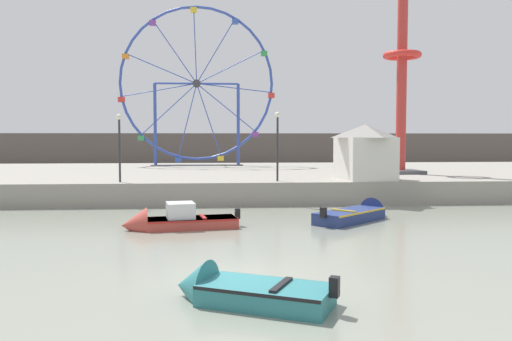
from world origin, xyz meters
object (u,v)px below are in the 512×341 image
drop_tower_red_tower (402,74)px  promenade_lamp_far (119,138)px  motorboat_teal_painted (237,291)px  promenade_lamp_near (278,136)px  motorboat_faded_red (170,221)px  carnival_booth_white_ticket (365,151)px  motorboat_navy_blue (360,214)px  ferris_wheel_blue_frame (197,86)px

drop_tower_red_tower → promenade_lamp_far: 19.85m
motorboat_teal_painted → promenade_lamp_near: size_ratio=1.00×
motorboat_faded_red → promenade_lamp_far: promenade_lamp_far is taller
carnival_booth_white_ticket → promenade_lamp_far: (-14.33, -0.73, 0.79)m
motorboat_navy_blue → carnival_booth_white_ticket: size_ratio=1.11×
motorboat_teal_painted → promenade_lamp_far: 19.40m
carnival_booth_white_ticket → promenade_lamp_near: bearing=-177.2°
drop_tower_red_tower → promenade_lamp_far: size_ratio=4.06×
drop_tower_red_tower → carnival_booth_white_ticket: drop_tower_red_tower is taller
motorboat_teal_painted → promenade_lamp_near: promenade_lamp_near is taller
drop_tower_red_tower → promenade_lamp_far: drop_tower_red_tower is taller
motorboat_faded_red → promenade_lamp_near: size_ratio=1.27×
promenade_lamp_far → carnival_booth_white_ticket: bearing=2.9°
motorboat_faded_red → promenade_lamp_far: 9.45m
motorboat_faded_red → carnival_booth_white_ticket: carnival_booth_white_ticket is taller
motorboat_faded_red → carnival_booth_white_ticket: size_ratio=1.22×
drop_tower_red_tower → ferris_wheel_blue_frame: bearing=141.7°
motorboat_navy_blue → motorboat_teal_painted: bearing=-160.8°
promenade_lamp_far → promenade_lamp_near: bearing=-0.4°
motorboat_navy_blue → carnival_booth_white_ticket: 7.76m
ferris_wheel_blue_frame → carnival_booth_white_ticket: 20.62m
motorboat_faded_red → drop_tower_red_tower: 21.96m
drop_tower_red_tower → carnival_booth_white_ticket: 8.47m
promenade_lamp_far → ferris_wheel_blue_frame: bearing=78.0°
motorboat_navy_blue → promenade_lamp_near: (-3.18, 6.14, 3.64)m
motorboat_teal_painted → motorboat_navy_blue: size_ratio=0.87×
motorboat_teal_painted → drop_tower_red_tower: drop_tower_red_tower is taller
motorboat_teal_painted → drop_tower_red_tower: (12.48, 24.10, 8.04)m
motorboat_faded_red → ferris_wheel_blue_frame: ferris_wheel_blue_frame is taller
promenade_lamp_far → motorboat_navy_blue: bearing=-27.0°
ferris_wheel_blue_frame → motorboat_teal_painted: bearing=-86.5°
ferris_wheel_blue_frame → promenade_lamp_near: 18.93m
motorboat_teal_painted → motorboat_navy_blue: 13.47m
motorboat_faded_red → motorboat_teal_painted: size_ratio=1.27×
motorboat_teal_painted → motorboat_faded_red: bearing=-50.6°
promenade_lamp_near → motorboat_faded_red: bearing=-124.4°
motorboat_faded_red → promenade_lamp_near: promenade_lamp_near is taller
motorboat_faded_red → promenade_lamp_far: bearing=-76.6°
motorboat_teal_painted → motorboat_navy_blue: motorboat_navy_blue is taller
ferris_wheel_blue_frame → promenade_lamp_near: ferris_wheel_blue_frame is taller
motorboat_navy_blue → drop_tower_red_tower: 15.85m
drop_tower_red_tower → promenade_lamp_near: bearing=-147.4°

